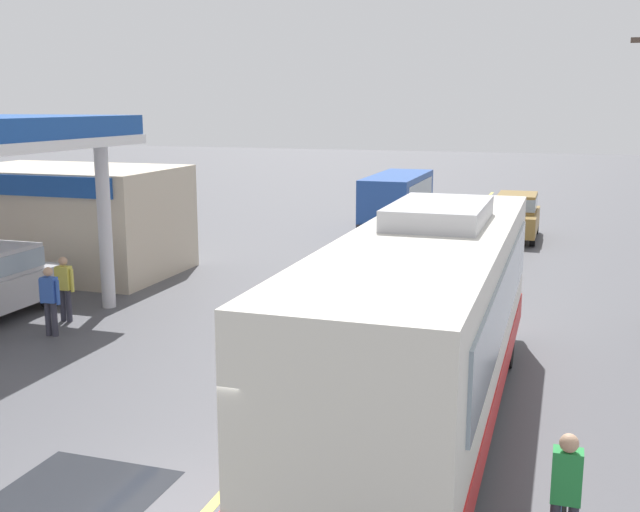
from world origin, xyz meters
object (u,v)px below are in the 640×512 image
(coach_bus_main, at_px, (427,326))
(minibus_opposing_lane, at_px, (397,198))
(pedestrian_by_shop, at_px, (64,285))
(pedestrian_near_pump, at_px, (50,297))
(car_trailing_behind_bus, at_px, (516,214))
(cyclist_on_shoulder, at_px, (565,510))

(coach_bus_main, relative_size, minibus_opposing_lane, 1.80)
(coach_bus_main, height_order, pedestrian_by_shop, coach_bus_main)
(pedestrian_near_pump, height_order, car_trailing_behind_bus, car_trailing_behind_bus)
(minibus_opposing_lane, bearing_deg, cyclist_on_shoulder, -73.09)
(coach_bus_main, xyz_separation_m, car_trailing_behind_bus, (0.23, 19.23, -0.71))
(pedestrian_near_pump, relative_size, pedestrian_by_shop, 1.00)
(car_trailing_behind_bus, bearing_deg, coach_bus_main, -90.68)
(cyclist_on_shoulder, bearing_deg, coach_bus_main, 121.45)
(pedestrian_by_shop, bearing_deg, minibus_opposing_lane, 72.68)
(minibus_opposing_lane, height_order, pedestrian_near_pump, minibus_opposing_lane)
(cyclist_on_shoulder, distance_m, pedestrian_near_pump, 13.04)
(coach_bus_main, relative_size, car_trailing_behind_bus, 2.63)
(cyclist_on_shoulder, bearing_deg, car_trailing_behind_bus, 95.17)
(pedestrian_near_pump, xyz_separation_m, pedestrian_by_shop, (-0.44, 1.15, 0.00))
(minibus_opposing_lane, height_order, pedestrian_by_shop, minibus_opposing_lane)
(coach_bus_main, distance_m, cyclist_on_shoulder, 4.53)
(minibus_opposing_lane, distance_m, pedestrian_near_pump, 17.75)
(minibus_opposing_lane, bearing_deg, pedestrian_near_pump, -104.87)
(pedestrian_near_pump, distance_m, car_trailing_behind_bus, 19.50)
(cyclist_on_shoulder, relative_size, pedestrian_by_shop, 1.10)
(minibus_opposing_lane, xyz_separation_m, car_trailing_behind_bus, (4.95, -0.12, -0.46))
(minibus_opposing_lane, height_order, cyclist_on_shoulder, minibus_opposing_lane)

